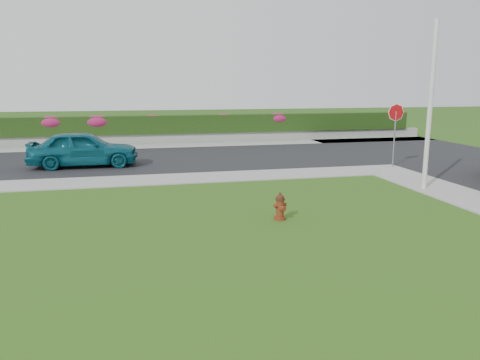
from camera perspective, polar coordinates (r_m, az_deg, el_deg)
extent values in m
plane|color=black|center=(9.86, 7.40, -9.59)|extent=(120.00, 120.00, 0.00)
cube|color=black|center=(22.95, -17.08, 2.19)|extent=(26.00, 8.00, 0.04)
cube|color=gray|center=(18.17, -21.30, -0.44)|extent=(24.00, 2.00, 0.04)
cube|color=gray|center=(20.68, 17.09, 1.21)|extent=(2.00, 2.00, 0.04)
cube|color=gray|center=(27.92, -8.15, 4.17)|extent=(34.00, 2.00, 0.04)
cube|color=gray|center=(29.38, -8.41, 5.07)|extent=(34.00, 0.40, 0.60)
cube|color=black|center=(29.39, -8.48, 6.73)|extent=(32.00, 0.90, 1.10)
cylinder|color=#4A0D0B|center=(12.60, 4.87, -4.64)|extent=(0.32, 0.32, 0.07)
cylinder|color=#4A0D0B|center=(12.53, 4.89, -3.42)|extent=(0.21, 0.21, 0.48)
cylinder|color=black|center=(12.47, 4.91, -2.35)|extent=(0.26, 0.26, 0.05)
sphere|color=black|center=(12.46, 4.91, -2.22)|extent=(0.21, 0.21, 0.21)
cylinder|color=black|center=(12.43, 4.92, -1.68)|extent=(0.07, 0.07, 0.07)
cylinder|color=#4A0D0B|center=(12.43, 4.38, -3.17)|extent=(0.12, 0.13, 0.10)
cylinder|color=#4A0D0B|center=(12.59, 5.42, -3.01)|extent=(0.12, 0.13, 0.10)
cylinder|color=#4A0D0B|center=(12.41, 5.27, -3.48)|extent=(0.17, 0.15, 0.14)
imported|color=#0D5464|center=(21.43, -18.55, 3.65)|extent=(4.61, 1.90, 1.56)
cylinder|color=silver|center=(17.01, 22.16, 8.25)|extent=(0.16, 0.16, 5.63)
cylinder|color=slate|center=(21.33, 18.29, 4.70)|extent=(0.06, 0.06, 2.44)
cylinder|color=#AE0B0F|center=(21.24, 18.48, 7.82)|extent=(0.71, 0.04, 0.71)
cylinder|color=white|center=(21.24, 18.48, 7.82)|extent=(0.75, 0.03, 0.75)
ellipsoid|color=#B01E5A|center=(29.56, -21.99, 6.54)|extent=(1.51, 0.97, 0.75)
ellipsoid|color=#B01E5A|center=(29.26, -16.99, 6.81)|extent=(1.57, 1.01, 0.78)
ellipsoid|color=#B01E5A|center=(29.21, -10.58, 7.32)|extent=(1.03, 0.66, 0.52)
ellipsoid|color=#B01E5A|center=(29.72, -1.96, 7.55)|extent=(1.09, 0.70, 0.54)
ellipsoid|color=#B01E5A|center=(30.59, 4.66, 7.52)|extent=(1.40, 0.90, 0.70)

